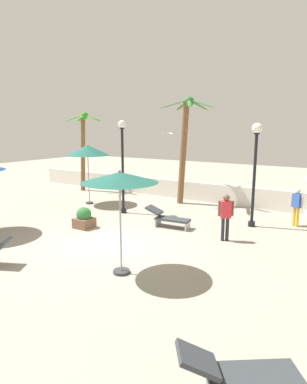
{
  "coord_description": "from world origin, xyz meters",
  "views": [
    {
      "loc": [
        7.14,
        -8.31,
        3.98
      ],
      "look_at": [
        0.0,
        2.86,
        1.4
      ],
      "focal_mm": 30.76,
      "sensor_mm": 36.0,
      "label": 1
    }
  ],
  "objects_px": {
    "lamp_post_1": "(123,158)",
    "guest_1": "(226,213)",
    "seagull_0": "(171,133)",
    "planter": "(84,218)",
    "lamp_post_0": "(255,160)",
    "palm_tree_0": "(83,143)",
    "patio_umbrella_1": "(88,151)",
    "lounge_chair_2": "(238,372)",
    "guest_0": "(297,204)",
    "palm_tree_2": "(185,139)",
    "lounge_chair_1": "(168,217)",
    "patio_umbrella_3": "(120,179)"
  },
  "relations": [
    {
      "from": "patio_umbrella_1",
      "to": "seagull_0",
      "type": "relative_size",
      "value": 3.05
    },
    {
      "from": "patio_umbrella_3",
      "to": "guest_0",
      "type": "distance_m",
      "value": 8.29
    },
    {
      "from": "patio_umbrella_3",
      "to": "seagull_0",
      "type": "distance_m",
      "value": 11.97
    },
    {
      "from": "guest_1",
      "to": "planter",
      "type": "distance_m",
      "value": 5.64
    },
    {
      "from": "lounge_chair_2",
      "to": "guest_0",
      "type": "bearing_deg",
      "value": 94.99
    },
    {
      "from": "palm_tree_0",
      "to": "lounge_chair_2",
      "type": "relative_size",
      "value": 2.72
    },
    {
      "from": "palm_tree_2",
      "to": "lamp_post_0",
      "type": "distance_m",
      "value": 4.87
    },
    {
      "from": "patio_umbrella_1",
      "to": "lounge_chair_1",
      "type": "distance_m",
      "value": 6.33
    },
    {
      "from": "lamp_post_1",
      "to": "planter",
      "type": "xyz_separation_m",
      "value": [
        0.12,
        -2.76,
        -2.24
      ]
    },
    {
      "from": "lounge_chair_2",
      "to": "lamp_post_1",
      "type": "bearing_deg",
      "value": 136.46
    },
    {
      "from": "lounge_chair_1",
      "to": "seagull_0",
      "type": "bearing_deg",
      "value": 118.75
    },
    {
      "from": "lamp_post_1",
      "to": "lounge_chair_2",
      "type": "bearing_deg",
      "value": -43.54
    },
    {
      "from": "lamp_post_0",
      "to": "patio_umbrella_1",
      "type": "bearing_deg",
      "value": -176.45
    },
    {
      "from": "patio_umbrella_3",
      "to": "palm_tree_2",
      "type": "relative_size",
      "value": 0.52
    },
    {
      "from": "lamp_post_1",
      "to": "lounge_chair_2",
      "type": "height_order",
      "value": "lamp_post_1"
    },
    {
      "from": "lamp_post_0",
      "to": "seagull_0",
      "type": "xyz_separation_m",
      "value": [
        -6.44,
        4.56,
        0.92
      ]
    },
    {
      "from": "seagull_0",
      "to": "lamp_post_1",
      "type": "bearing_deg",
      "value": -83.55
    },
    {
      "from": "patio_umbrella_3",
      "to": "lounge_chair_2",
      "type": "height_order",
      "value": "patio_umbrella_3"
    },
    {
      "from": "palm_tree_0",
      "to": "palm_tree_2",
      "type": "xyz_separation_m",
      "value": [
        7.12,
        0.11,
        0.34
      ]
    },
    {
      "from": "guest_0",
      "to": "palm_tree_2",
      "type": "bearing_deg",
      "value": 168.37
    },
    {
      "from": "lamp_post_1",
      "to": "guest_1",
      "type": "bearing_deg",
      "value": -12.11
    },
    {
      "from": "patio_umbrella_1",
      "to": "planter",
      "type": "xyz_separation_m",
      "value": [
        2.86,
        -3.32,
        -2.45
      ]
    },
    {
      "from": "lamp_post_1",
      "to": "patio_umbrella_1",
      "type": "bearing_deg",
      "value": 168.31
    },
    {
      "from": "palm_tree_2",
      "to": "guest_0",
      "type": "relative_size",
      "value": 3.52
    },
    {
      "from": "patio_umbrella_3",
      "to": "seagull_0",
      "type": "relative_size",
      "value": 2.82
    },
    {
      "from": "guest_0",
      "to": "planter",
      "type": "bearing_deg",
      "value": -145.92
    },
    {
      "from": "lamp_post_1",
      "to": "guest_1",
      "type": "distance_m",
      "value": 5.85
    },
    {
      "from": "guest_1",
      "to": "seagull_0",
      "type": "height_order",
      "value": "seagull_0"
    },
    {
      "from": "lamp_post_0",
      "to": "guest_1",
      "type": "height_order",
      "value": "lamp_post_0"
    },
    {
      "from": "lounge_chair_2",
      "to": "guest_0",
      "type": "relative_size",
      "value": 1.16
    },
    {
      "from": "palm_tree_0",
      "to": "guest_1",
      "type": "bearing_deg",
      "value": -21.51
    },
    {
      "from": "lamp_post_0",
      "to": "guest_0",
      "type": "xyz_separation_m",
      "value": [
        1.51,
        1.01,
        -1.79
      ]
    },
    {
      "from": "lamp_post_1",
      "to": "planter",
      "type": "relative_size",
      "value": 5.1
    },
    {
      "from": "patio_umbrella_1",
      "to": "lounge_chair_2",
      "type": "bearing_deg",
      "value": -37.38
    },
    {
      "from": "seagull_0",
      "to": "patio_umbrella_3",
      "type": "bearing_deg",
      "value": -66.91
    },
    {
      "from": "guest_0",
      "to": "planter",
      "type": "xyz_separation_m",
      "value": [
        -7.19,
        -4.86,
        -0.57
      ]
    },
    {
      "from": "palm_tree_0",
      "to": "guest_1",
      "type": "xyz_separation_m",
      "value": [
        11.11,
        -4.38,
        -2.04
      ]
    },
    {
      "from": "patio_umbrella_3",
      "to": "palm_tree_0",
      "type": "distance_m",
      "value": 12.87
    },
    {
      "from": "guest_0",
      "to": "lounge_chair_2",
      "type": "bearing_deg",
      "value": -85.01
    },
    {
      "from": "patio_umbrella_3",
      "to": "lamp_post_0",
      "type": "height_order",
      "value": "lamp_post_0"
    },
    {
      "from": "lounge_chair_1",
      "to": "patio_umbrella_3",
      "type": "bearing_deg",
      "value": -76.08
    },
    {
      "from": "lamp_post_0",
      "to": "palm_tree_0",
      "type": "bearing_deg",
      "value": 169.57
    },
    {
      "from": "lounge_chair_1",
      "to": "guest_0",
      "type": "distance_m",
      "value": 5.32
    },
    {
      "from": "palm_tree_0",
      "to": "seagull_0",
      "type": "distance_m",
      "value": 5.57
    },
    {
      "from": "palm_tree_2",
      "to": "patio_umbrella_3",
      "type": "bearing_deg",
      "value": -73.69
    },
    {
      "from": "lamp_post_0",
      "to": "lounge_chair_1",
      "type": "bearing_deg",
      "value": -145.79
    },
    {
      "from": "lamp_post_1",
      "to": "guest_1",
      "type": "xyz_separation_m",
      "value": [
        5.5,
        -1.18,
        -1.59
      ]
    },
    {
      "from": "lamp_post_1",
      "to": "lounge_chair_2",
      "type": "xyz_separation_m",
      "value": [
        8.18,
        -7.77,
        -2.22
      ]
    },
    {
      "from": "palm_tree_2",
      "to": "lamp_post_0",
      "type": "xyz_separation_m",
      "value": [
        4.28,
        -2.2,
        -0.67
      ]
    },
    {
      "from": "guest_1",
      "to": "seagull_0",
      "type": "relative_size",
      "value": 1.64
    }
  ]
}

